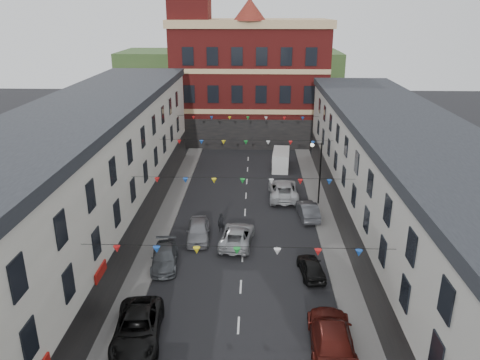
# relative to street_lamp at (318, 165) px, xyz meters

# --- Properties ---
(ground) EXTENTS (160.00, 160.00, 0.00)m
(ground) POSITION_rel_street_lamp_xyz_m (-6.55, -14.00, -3.90)
(ground) COLOR black
(ground) RESTS_ON ground
(pavement_left) EXTENTS (1.80, 64.00, 0.15)m
(pavement_left) POSITION_rel_street_lamp_xyz_m (-13.45, -12.00, -3.83)
(pavement_left) COLOR #605E5B
(pavement_left) RESTS_ON ground
(pavement_right) EXTENTS (1.80, 64.00, 0.15)m
(pavement_right) POSITION_rel_street_lamp_xyz_m (0.35, -12.00, -3.83)
(pavement_right) COLOR #605E5B
(pavement_right) RESTS_ON ground
(terrace_left) EXTENTS (8.40, 56.00, 10.70)m
(terrace_left) POSITION_rel_street_lamp_xyz_m (-18.33, -13.00, 1.44)
(terrace_left) COLOR beige
(terrace_left) RESTS_ON ground
(terrace_right) EXTENTS (8.40, 56.00, 9.70)m
(terrace_right) POSITION_rel_street_lamp_xyz_m (5.23, -13.00, 0.95)
(terrace_right) COLOR beige
(terrace_right) RESTS_ON ground
(civic_building) EXTENTS (20.60, 13.30, 18.50)m
(civic_building) POSITION_rel_street_lamp_xyz_m (-6.55, 23.95, 4.23)
(civic_building) COLOR maroon
(civic_building) RESTS_ON ground
(clock_tower) EXTENTS (5.60, 5.60, 30.00)m
(clock_tower) POSITION_rel_street_lamp_xyz_m (-14.05, 21.00, 11.03)
(clock_tower) COLOR maroon
(clock_tower) RESTS_ON ground
(distant_hill) EXTENTS (40.00, 14.00, 10.00)m
(distant_hill) POSITION_rel_street_lamp_xyz_m (-10.55, 48.00, 1.10)
(distant_hill) COLOR #325126
(distant_hill) RESTS_ON ground
(street_lamp) EXTENTS (1.10, 0.36, 6.00)m
(street_lamp) POSITION_rel_street_lamp_xyz_m (0.00, 0.00, 0.00)
(street_lamp) COLOR black
(street_lamp) RESTS_ON ground
(car_left_c) EXTENTS (3.07, 5.68, 1.51)m
(car_left_c) POSITION_rel_street_lamp_xyz_m (-12.05, -19.41, -3.15)
(car_left_c) COLOR black
(car_left_c) RESTS_ON ground
(car_left_d) EXTENTS (2.31, 4.59, 1.28)m
(car_left_d) POSITION_rel_street_lamp_xyz_m (-12.05, -11.41, -3.26)
(car_left_d) COLOR #44474C
(car_left_d) RESTS_ON ground
(car_left_e) EXTENTS (2.12, 4.53, 1.50)m
(car_left_e) POSITION_rel_street_lamp_xyz_m (-10.15, -7.28, -3.16)
(car_left_e) COLOR gray
(car_left_e) RESTS_ON ground
(car_right_c) EXTENTS (2.50, 5.72, 1.64)m
(car_right_c) POSITION_rel_street_lamp_xyz_m (-1.52, -19.76, -3.09)
(car_right_c) COLOR #541610
(car_right_c) RESTS_ON ground
(car_right_d) EXTENTS (1.89, 3.86, 1.27)m
(car_right_d) POSITION_rel_street_lamp_xyz_m (-1.77, -12.40, -3.27)
(car_right_d) COLOR black
(car_right_d) RESTS_ON ground
(car_right_e) EXTENTS (1.89, 4.38, 1.40)m
(car_right_e) POSITION_rel_street_lamp_xyz_m (-1.05, -2.87, -3.20)
(car_right_e) COLOR #46484D
(car_right_e) RESTS_ON ground
(car_right_f) EXTENTS (2.75, 5.89, 1.63)m
(car_right_f) POSITION_rel_street_lamp_xyz_m (-2.95, 1.70, -3.09)
(car_right_f) COLOR silver
(car_right_f) RESTS_ON ground
(moving_car) EXTENTS (2.87, 5.30, 1.41)m
(moving_car) POSITION_rel_street_lamp_xyz_m (-7.03, -7.97, -3.20)
(moving_car) COLOR #A0A2A6
(moving_car) RESTS_ON ground
(white_van) EXTENTS (2.20, 4.82, 2.07)m
(white_van) POSITION_rel_street_lamp_xyz_m (-2.75, 10.58, -2.87)
(white_van) COLOR silver
(white_van) RESTS_ON ground
(pedestrian) EXTENTS (0.67, 0.52, 1.63)m
(pedestrian) POSITION_rel_street_lamp_xyz_m (-8.41, -5.93, -3.09)
(pedestrian) COLOR black
(pedestrian) RESTS_ON ground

